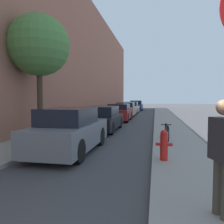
{
  "coord_description": "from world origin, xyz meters",
  "views": [
    {
      "loc": [
        1.97,
        0.57,
        1.84
      ],
      "look_at": [
        0.1,
        10.22,
        1.24
      ],
      "focal_mm": 35.8,
      "sensor_mm": 36.0,
      "label": 1
    }
  ],
  "objects_px": {
    "parked_car_red": "(119,113)",
    "parked_car_navy": "(136,106)",
    "pedestrian": "(223,151)",
    "parked_car_grey": "(70,131)",
    "parked_car_white": "(131,108)",
    "parked_car_champagne": "(126,110)",
    "street_tree_near": "(39,46)",
    "parked_car_black": "(103,119)",
    "fire_hydrant": "(164,145)",
    "bicycle": "(167,132)"
  },
  "relations": [
    {
      "from": "parked_car_white",
      "to": "bicycle",
      "type": "xyz_separation_m",
      "value": [
        3.43,
        -18.31,
        -0.21
      ]
    },
    {
      "from": "parked_car_black",
      "to": "parked_car_white",
      "type": "relative_size",
      "value": 0.97
    },
    {
      "from": "parked_car_grey",
      "to": "street_tree_near",
      "type": "height_order",
      "value": "street_tree_near"
    },
    {
      "from": "parked_car_black",
      "to": "fire_hydrant",
      "type": "height_order",
      "value": "parked_car_black"
    },
    {
      "from": "parked_car_champagne",
      "to": "parked_car_white",
      "type": "bearing_deg",
      "value": 89.74
    },
    {
      "from": "fire_hydrant",
      "to": "parked_car_red",
      "type": "bearing_deg",
      "value": 105.05
    },
    {
      "from": "parked_car_black",
      "to": "parked_car_champagne",
      "type": "height_order",
      "value": "parked_car_champagne"
    },
    {
      "from": "street_tree_near",
      "to": "parked_car_red",
      "type": "bearing_deg",
      "value": 76.53
    },
    {
      "from": "street_tree_near",
      "to": "pedestrian",
      "type": "bearing_deg",
      "value": -43.48
    },
    {
      "from": "parked_car_champagne",
      "to": "parked_car_navy",
      "type": "xyz_separation_m",
      "value": [
        0.15,
        10.92,
        0.02
      ]
    },
    {
      "from": "pedestrian",
      "to": "parked_car_grey",
      "type": "bearing_deg",
      "value": 22.73
    },
    {
      "from": "parked_car_white",
      "to": "fire_hydrant",
      "type": "xyz_separation_m",
      "value": [
        3.2,
        -21.42,
        -0.11
      ]
    },
    {
      "from": "parked_car_red",
      "to": "parked_car_navy",
      "type": "bearing_deg",
      "value": 89.81
    },
    {
      "from": "parked_car_black",
      "to": "parked_car_navy",
      "type": "bearing_deg",
      "value": 89.75
    },
    {
      "from": "parked_car_black",
      "to": "parked_car_grey",
      "type": "bearing_deg",
      "value": -89.44
    },
    {
      "from": "parked_car_black",
      "to": "fire_hydrant",
      "type": "bearing_deg",
      "value": -62.27
    },
    {
      "from": "parked_car_champagne",
      "to": "parked_car_grey",
      "type": "bearing_deg",
      "value": -89.59
    },
    {
      "from": "parked_car_champagne",
      "to": "street_tree_near",
      "type": "relative_size",
      "value": 0.74
    },
    {
      "from": "parked_car_grey",
      "to": "parked_car_red",
      "type": "distance_m",
      "value": 10.72
    },
    {
      "from": "parked_car_champagne",
      "to": "bicycle",
      "type": "xyz_separation_m",
      "value": [
        3.45,
        -13.33,
        -0.23
      ]
    },
    {
      "from": "parked_car_red",
      "to": "bicycle",
      "type": "relative_size",
      "value": 2.45
    },
    {
      "from": "parked_car_champagne",
      "to": "parked_car_white",
      "type": "height_order",
      "value": "parked_car_champagne"
    },
    {
      "from": "street_tree_near",
      "to": "parked_car_navy",
      "type": "bearing_deg",
      "value": 84.96
    },
    {
      "from": "parked_car_grey",
      "to": "parked_car_navy",
      "type": "height_order",
      "value": "parked_car_grey"
    },
    {
      "from": "parked_car_grey",
      "to": "bicycle",
      "type": "distance_m",
      "value": 4.03
    },
    {
      "from": "parked_car_grey",
      "to": "parked_car_white",
      "type": "height_order",
      "value": "parked_car_grey"
    },
    {
      "from": "parked_car_champagne",
      "to": "parked_car_navy",
      "type": "relative_size",
      "value": 0.94
    },
    {
      "from": "parked_car_white",
      "to": "street_tree_near",
      "type": "bearing_deg",
      "value": -96.24
    },
    {
      "from": "parked_car_red",
      "to": "parked_car_white",
      "type": "relative_size",
      "value": 0.86
    },
    {
      "from": "parked_car_red",
      "to": "parked_car_white",
      "type": "height_order",
      "value": "parked_car_white"
    },
    {
      "from": "parked_car_grey",
      "to": "bicycle",
      "type": "xyz_separation_m",
      "value": [
        3.34,
        2.24,
        -0.26
      ]
    },
    {
      "from": "fire_hydrant",
      "to": "parked_car_black",
      "type": "bearing_deg",
      "value": 117.73
    },
    {
      "from": "parked_car_black",
      "to": "street_tree_near",
      "type": "distance_m",
      "value": 5.18
    },
    {
      "from": "parked_car_champagne",
      "to": "pedestrian",
      "type": "bearing_deg",
      "value": -78.51
    },
    {
      "from": "fire_hydrant",
      "to": "street_tree_near",
      "type": "bearing_deg",
      "value": 152.3
    },
    {
      "from": "parked_car_champagne",
      "to": "street_tree_near",
      "type": "xyz_separation_m",
      "value": [
        -2.02,
        -13.7,
        3.43
      ]
    },
    {
      "from": "parked_car_red",
      "to": "pedestrian",
      "type": "distance_m",
      "value": 14.99
    },
    {
      "from": "parked_car_grey",
      "to": "parked_car_white",
      "type": "bearing_deg",
      "value": 90.25
    },
    {
      "from": "parked_car_red",
      "to": "parked_car_champagne",
      "type": "height_order",
      "value": "parked_car_champagne"
    },
    {
      "from": "parked_car_grey",
      "to": "parked_car_navy",
      "type": "distance_m",
      "value": 26.49
    },
    {
      "from": "parked_car_white",
      "to": "parked_car_navy",
      "type": "relative_size",
      "value": 1.08
    },
    {
      "from": "parked_car_champagne",
      "to": "pedestrian",
      "type": "xyz_separation_m",
      "value": [
        3.93,
        -19.33,
        0.4
      ]
    },
    {
      "from": "parked_car_grey",
      "to": "fire_hydrant",
      "type": "xyz_separation_m",
      "value": [
        3.11,
        -0.87,
        -0.16
      ]
    },
    {
      "from": "parked_car_grey",
      "to": "fire_hydrant",
      "type": "bearing_deg",
      "value": -15.67
    },
    {
      "from": "parked_car_white",
      "to": "fire_hydrant",
      "type": "height_order",
      "value": "parked_car_white"
    },
    {
      "from": "parked_car_champagne",
      "to": "parked_car_red",
      "type": "bearing_deg",
      "value": -88.81
    },
    {
      "from": "parked_car_red",
      "to": "parked_car_navy",
      "type": "relative_size",
      "value": 0.93
    },
    {
      "from": "parked_car_navy",
      "to": "bicycle",
      "type": "height_order",
      "value": "parked_car_navy"
    },
    {
      "from": "parked_car_champagne",
      "to": "fire_hydrant",
      "type": "height_order",
      "value": "parked_car_champagne"
    },
    {
      "from": "fire_hydrant",
      "to": "bicycle",
      "type": "distance_m",
      "value": 3.12
    }
  ]
}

